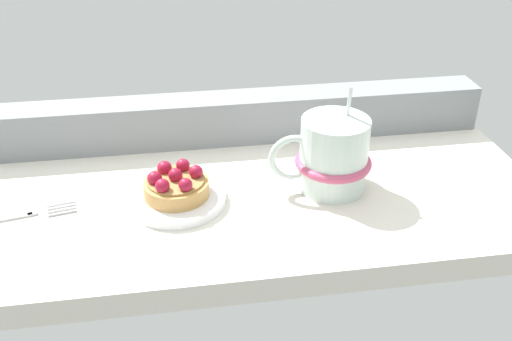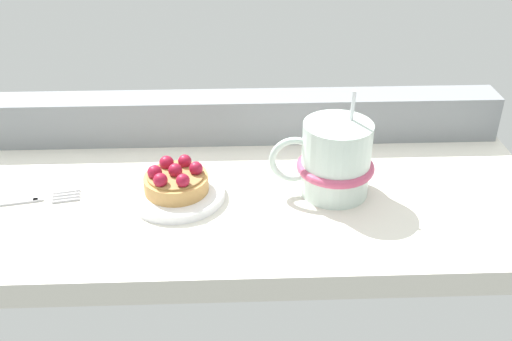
% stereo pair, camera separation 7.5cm
% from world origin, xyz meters
% --- Properties ---
extents(ground_plane, '(0.84, 0.36, 0.03)m').
position_xyz_m(ground_plane, '(0.00, 0.00, -0.02)').
color(ground_plane, silver).
extents(window_rail_back, '(0.82, 0.06, 0.07)m').
position_xyz_m(window_rail_back, '(0.00, 0.15, 0.03)').
color(window_rail_back, gray).
rests_on(window_rail_back, ground_plane).
extents(dessert_plate, '(0.12, 0.12, 0.01)m').
position_xyz_m(dessert_plate, '(-0.06, -0.02, 0.01)').
color(dessert_plate, white).
rests_on(dessert_plate, ground_plane).
extents(raspberry_tart, '(0.08, 0.08, 0.04)m').
position_xyz_m(raspberry_tart, '(-0.06, -0.02, 0.03)').
color(raspberry_tart, tan).
rests_on(raspberry_tart, dessert_plate).
extents(coffee_mug, '(0.14, 0.10, 0.14)m').
position_xyz_m(coffee_mug, '(0.14, -0.01, 0.05)').
color(coffee_mug, silver).
rests_on(coffee_mug, ground_plane).
extents(dessert_fork, '(0.17, 0.05, 0.01)m').
position_xyz_m(dessert_fork, '(-0.27, -0.02, 0.00)').
color(dessert_fork, '#B7B7BC').
rests_on(dessert_fork, ground_plane).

